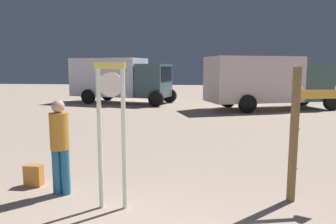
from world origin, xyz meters
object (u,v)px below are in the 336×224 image
at_px(box_truck_near, 267,80).
at_px(standing_clock, 111,122).
at_px(person_near_clock, 60,142).
at_px(backpack, 34,175).
at_px(box_truck_far, 119,78).
at_px(arrow_sign, 317,116).

bearing_deg(box_truck_near, standing_clock, -109.86).
xyz_separation_m(person_near_clock, box_truck_near, (5.73, 12.49, 0.63)).
height_order(backpack, box_truck_far, box_truck_far).
distance_m(standing_clock, backpack, 2.25).
relative_size(arrow_sign, box_truck_far, 0.32).
distance_m(box_truck_near, box_truck_far, 9.01).
bearing_deg(standing_clock, box_truck_far, 105.09).
height_order(standing_clock, box_truck_far, box_truck_far).
relative_size(person_near_clock, box_truck_far, 0.24).
distance_m(backpack, box_truck_near, 13.83).
bearing_deg(backpack, box_truck_near, 62.17).
height_order(person_near_clock, box_truck_far, box_truck_far).
xyz_separation_m(standing_clock, box_truck_far, (-4.08, 15.12, 0.19)).
bearing_deg(box_truck_near, person_near_clock, -114.64).
bearing_deg(person_near_clock, backpack, 155.69).
xyz_separation_m(backpack, box_truck_near, (6.43, 12.17, 1.37)).
height_order(arrow_sign, box_truck_near, box_truck_near).
height_order(standing_clock, backpack, standing_clock).
bearing_deg(backpack, arrow_sign, -0.59).
relative_size(arrow_sign, person_near_clock, 1.33).
height_order(standing_clock, person_near_clock, standing_clock).
xyz_separation_m(arrow_sign, person_near_clock, (-4.29, -0.26, -0.50)).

